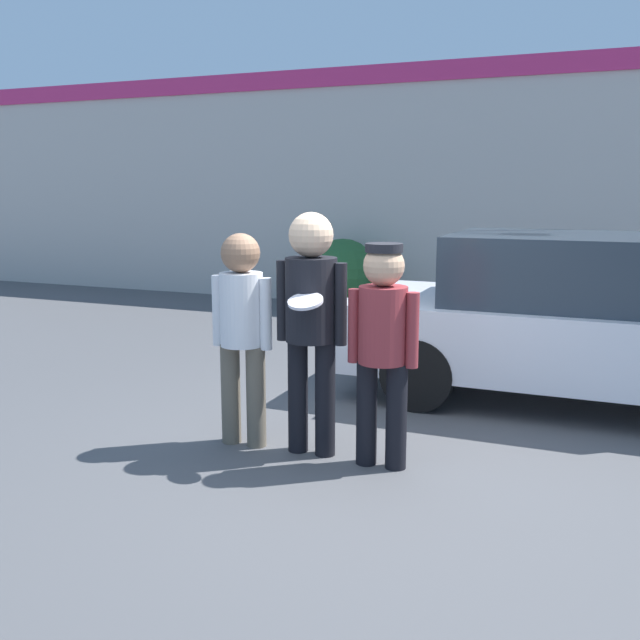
# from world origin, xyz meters

# --- Properties ---
(ground_plane) EXTENTS (56.00, 56.00, 0.00)m
(ground_plane) POSITION_xyz_m (0.00, 0.00, 0.00)
(ground_plane) COLOR #4C4C4F
(storefront_building) EXTENTS (24.00, 0.22, 3.90)m
(storefront_building) POSITION_xyz_m (0.00, 6.85, 1.98)
(storefront_building) COLOR beige
(storefront_building) RESTS_ON ground
(person_left) EXTENTS (0.50, 0.33, 1.64)m
(person_left) POSITION_xyz_m (-0.95, 0.01, 0.96)
(person_left) COLOR #665B4C
(person_left) RESTS_ON ground
(person_middle_with_frisbee) EXTENTS (0.55, 0.57, 1.80)m
(person_middle_with_frisbee) POSITION_xyz_m (-0.39, 0.03, 1.09)
(person_middle_with_frisbee) COLOR black
(person_middle_with_frisbee) RESTS_ON ground
(person_right) EXTENTS (0.51, 0.34, 1.59)m
(person_right) POSITION_xyz_m (0.17, -0.01, 0.95)
(person_right) COLOR black
(person_right) RESTS_ON ground
(parked_car_near) EXTENTS (4.22, 1.92, 1.55)m
(parked_car_near) POSITION_xyz_m (1.36, 2.22, 0.77)
(parked_car_near) COLOR silver
(parked_car_near) RESTS_ON ground
(shrub) EXTENTS (1.16, 1.16, 1.16)m
(shrub) POSITION_xyz_m (-2.41, 6.08, 0.58)
(shrub) COLOR #285B2D
(shrub) RESTS_ON ground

